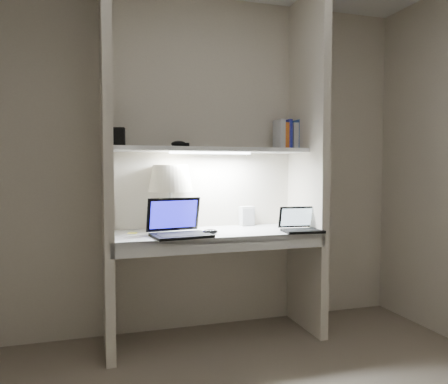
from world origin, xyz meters
name	(u,v)px	position (x,y,z in m)	size (l,w,h in m)	color
back_wall	(204,164)	(0.00, 1.50, 1.25)	(3.20, 0.01, 2.50)	beige
alcove_panel_left	(107,163)	(-0.73, 1.23, 1.25)	(0.06, 0.55, 2.50)	beige
alcove_panel_right	(308,164)	(0.73, 1.23, 1.25)	(0.06, 0.55, 2.50)	beige
desk	(214,234)	(0.00, 1.23, 0.75)	(1.40, 0.55, 0.04)	white
desk_apron	(225,245)	(0.00, 0.96, 0.72)	(1.46, 0.03, 0.10)	silver
shelf	(211,150)	(0.00, 1.32, 1.35)	(1.40, 0.36, 0.03)	silver
strip_light	(211,153)	(0.00, 1.32, 1.33)	(0.60, 0.04, 0.01)	white
table_lamp	(170,186)	(-0.28, 1.40, 1.09)	(0.32, 0.32, 0.47)	white
laptop_main	(178,227)	(-0.28, 1.11, 0.83)	(0.41, 0.37, 0.25)	black
laptop_netbook	(300,226)	(0.59, 1.05, 0.81)	(0.29, 0.26, 0.17)	black
speaker	(247,216)	(0.33, 1.45, 0.85)	(0.11, 0.08, 0.15)	silver
mouse	(210,232)	(-0.07, 1.09, 0.79)	(0.11, 0.07, 0.04)	black
cable_coil	(212,231)	(-0.03, 1.19, 0.78)	(0.09, 0.09, 0.01)	black
sticky_note	(132,233)	(-0.56, 1.31, 0.77)	(0.06, 0.06, 0.00)	yellow
book_row	(289,135)	(0.65, 1.38, 1.47)	(0.21, 0.15, 0.23)	#BCBCBC
shelf_box	(119,137)	(-0.64, 1.37, 1.43)	(0.08, 0.06, 0.13)	black
shelf_gadget	(179,144)	(-0.22, 1.38, 1.39)	(0.11, 0.08, 0.05)	black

